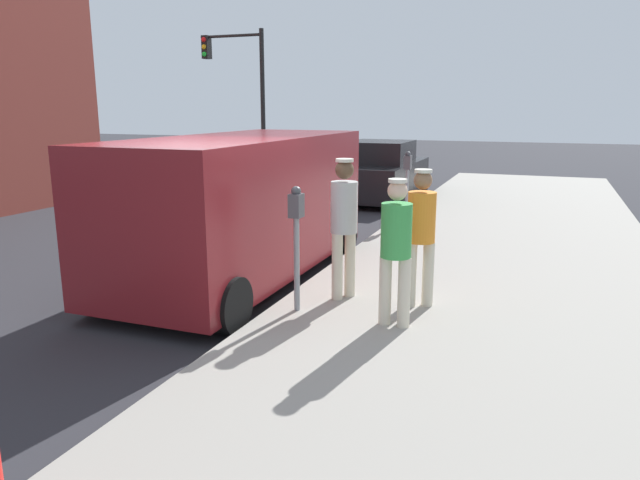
{
  "coord_description": "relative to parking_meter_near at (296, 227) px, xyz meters",
  "views": [
    {
      "loc": [
        4.06,
        -6.45,
        2.57
      ],
      "look_at": [
        1.65,
        -0.2,
        1.05
      ],
      "focal_mm": 32.99,
      "sensor_mm": 36.0,
      "label": 1
    }
  ],
  "objects": [
    {
      "name": "sidewalk_slab",
      "position": [
        2.15,
        0.2,
        -1.11
      ],
      "size": [
        5.0,
        32.0,
        0.15
      ],
      "primitive_type": "cube",
      "color": "#9E998E",
      "rests_on": "ground"
    },
    {
      "name": "pedestrian_in_gray",
      "position": [
        0.37,
        0.66,
        0.01
      ],
      "size": [
        0.34,
        0.34,
        1.8
      ],
      "color": "beige",
      "rests_on": "sidewalk_slab"
    },
    {
      "name": "parking_meter_far",
      "position": [
        0.0,
        5.85,
        0.0
      ],
      "size": [
        0.14,
        0.18,
        1.52
      ],
      "color": "gray",
      "rests_on": "sidewalk_slab"
    },
    {
      "name": "parked_sedan_ahead",
      "position": [
        -1.63,
        9.77,
        -0.43
      ],
      "size": [
        1.96,
        4.41,
        1.65
      ],
      "color": "black",
      "rests_on": "ground"
    },
    {
      "name": "ground_plane",
      "position": [
        -1.35,
        0.2,
        -1.18
      ],
      "size": [
        80.0,
        80.0,
        0.0
      ],
      "primitive_type": "plane",
      "color": "#2D2D33"
    },
    {
      "name": "pedestrian_in_green",
      "position": [
        1.23,
        -0.08,
        -0.08
      ],
      "size": [
        0.36,
        0.34,
        1.67
      ],
      "color": "beige",
      "rests_on": "sidewalk_slab"
    },
    {
      "name": "parked_van",
      "position": [
        -1.5,
        1.44,
        -0.03
      ],
      "size": [
        2.13,
        5.2,
        2.15
      ],
      "color": "maroon",
      "rests_on": "ground"
    },
    {
      "name": "traffic_light_corner",
      "position": [
        -7.67,
        12.85,
        2.34
      ],
      "size": [
        2.48,
        0.42,
        5.2
      ],
      "color": "black",
      "rests_on": "ground"
    },
    {
      "name": "pedestrian_in_orange",
      "position": [
        1.35,
        0.69,
        -0.06
      ],
      "size": [
        0.34,
        0.34,
        1.7
      ],
      "color": "beige",
      "rests_on": "sidewalk_slab"
    },
    {
      "name": "parking_meter_near",
      "position": [
        0.0,
        0.0,
        0.0
      ],
      "size": [
        0.14,
        0.18,
        1.52
      ],
      "color": "gray",
      "rests_on": "sidewalk_slab"
    }
  ]
}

